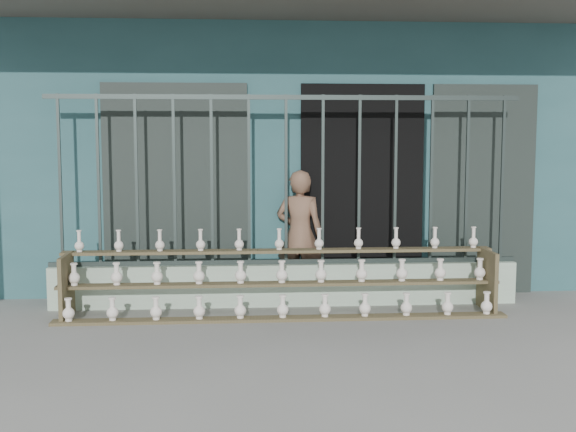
{
  "coord_description": "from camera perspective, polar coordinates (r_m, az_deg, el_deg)",
  "views": [
    {
      "loc": [
        -0.52,
        -6.32,
        1.79
      ],
      "look_at": [
        0.0,
        1.0,
        1.0
      ],
      "focal_mm": 45.0,
      "sensor_mm": 36.0,
      "label": 1
    }
  ],
  "objects": [
    {
      "name": "security_fence",
      "position": [
        7.65,
        -0.16,
        2.84
      ],
      "size": [
        5.0,
        0.04,
        1.8
      ],
      "color": "#283330",
      "rests_on": "parapet_wall"
    },
    {
      "name": "parapet_wall",
      "position": [
        7.8,
        -0.16,
        -5.44
      ],
      "size": [
        5.0,
        0.2,
        0.45
      ],
      "primitive_type": "cube",
      "color": "#ACC9AD",
      "rests_on": "ground"
    },
    {
      "name": "ground",
      "position": [
        6.59,
        0.63,
        -9.62
      ],
      "size": [
        60.0,
        60.0,
        0.0
      ],
      "primitive_type": "plane",
      "color": "slate"
    },
    {
      "name": "elderly_woman",
      "position": [
        8.06,
        0.93,
        -1.47
      ],
      "size": [
        0.6,
        0.47,
        1.44
      ],
      "primitive_type": "imported",
      "rotation": [
        0.0,
        0.0,
        2.89
      ],
      "color": "brown",
      "rests_on": "ground"
    },
    {
      "name": "workshop_building",
      "position": [
        10.57,
        -1.23,
        5.22
      ],
      "size": [
        7.4,
        6.6,
        3.21
      ],
      "color": "#285255",
      "rests_on": "ground"
    },
    {
      "name": "shelf_rack",
      "position": [
        7.36,
        -0.54,
        -5.07
      ],
      "size": [
        4.5,
        0.68,
        0.85
      ],
      "color": "brown",
      "rests_on": "ground"
    }
  ]
}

